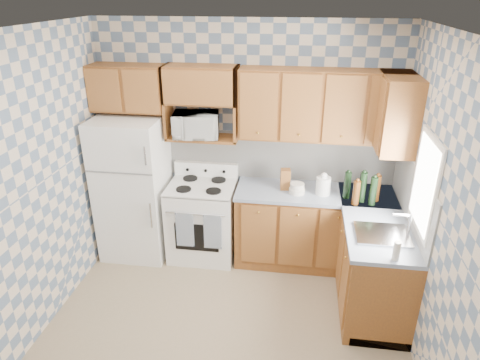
# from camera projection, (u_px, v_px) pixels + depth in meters

# --- Properties ---
(floor) EXTENTS (3.40, 3.40, 0.00)m
(floor) POSITION_uv_depth(u_px,v_px,m) (223.00, 332.00, 4.04)
(floor) COLOR #8D7B5C
(floor) RESTS_ON ground
(back_wall) EXTENTS (3.40, 0.02, 2.70)m
(back_wall) POSITION_uv_depth(u_px,v_px,m) (246.00, 142.00, 4.93)
(back_wall) COLOR slate
(back_wall) RESTS_ON ground
(right_wall) EXTENTS (0.02, 3.20, 2.70)m
(right_wall) POSITION_uv_depth(u_px,v_px,m) (439.00, 221.00, 3.26)
(right_wall) COLOR slate
(right_wall) RESTS_ON ground
(backsplash_back) EXTENTS (2.60, 0.02, 0.56)m
(backsplash_back) POSITION_uv_depth(u_px,v_px,m) (280.00, 156.00, 4.93)
(backsplash_back) COLOR silver
(backsplash_back) RESTS_ON back_wall
(backsplash_right) EXTENTS (0.02, 1.60, 0.56)m
(backsplash_right) POSITION_uv_depth(u_px,v_px,m) (412.00, 193.00, 4.05)
(backsplash_right) COLOR silver
(backsplash_right) RESTS_ON right_wall
(refrigerator) EXTENTS (0.75, 0.70, 1.68)m
(refrigerator) POSITION_uv_depth(u_px,v_px,m) (134.00, 188.00, 4.99)
(refrigerator) COLOR white
(refrigerator) RESTS_ON floor
(stove_body) EXTENTS (0.76, 0.65, 0.90)m
(stove_body) POSITION_uv_depth(u_px,v_px,m) (203.00, 221.00, 5.07)
(stove_body) COLOR white
(stove_body) RESTS_ON floor
(cooktop) EXTENTS (0.76, 0.65, 0.02)m
(cooktop) POSITION_uv_depth(u_px,v_px,m) (202.00, 186.00, 4.88)
(cooktop) COLOR silver
(cooktop) RESTS_ON stove_body
(backguard) EXTENTS (0.76, 0.08, 0.17)m
(backguard) POSITION_uv_depth(u_px,v_px,m) (206.00, 169.00, 5.09)
(backguard) COLOR white
(backguard) RESTS_ON cooktop
(dish_towel_left) EXTENTS (0.20, 0.02, 0.41)m
(dish_towel_left) POSITION_uv_depth(u_px,v_px,m) (185.00, 230.00, 4.74)
(dish_towel_left) COLOR navy
(dish_towel_left) RESTS_ON stove_body
(dish_towel_right) EXTENTS (0.20, 0.02, 0.41)m
(dish_towel_right) POSITION_uv_depth(u_px,v_px,m) (213.00, 232.00, 4.70)
(dish_towel_right) COLOR navy
(dish_towel_right) RESTS_ON stove_body
(base_cabinets_back) EXTENTS (1.75, 0.60, 0.88)m
(base_cabinets_back) POSITION_uv_depth(u_px,v_px,m) (313.00, 228.00, 4.93)
(base_cabinets_back) COLOR brown
(base_cabinets_back) RESTS_ON floor
(base_cabinets_right) EXTENTS (0.60, 1.60, 0.88)m
(base_cabinets_right) POSITION_uv_depth(u_px,v_px,m) (370.00, 257.00, 4.40)
(base_cabinets_right) COLOR brown
(base_cabinets_right) RESTS_ON floor
(countertop_back) EXTENTS (1.77, 0.63, 0.04)m
(countertop_back) POSITION_uv_depth(u_px,v_px,m) (316.00, 193.00, 4.73)
(countertop_back) COLOR gray
(countertop_back) RESTS_ON base_cabinets_back
(countertop_right) EXTENTS (0.63, 1.60, 0.04)m
(countertop_right) POSITION_uv_depth(u_px,v_px,m) (376.00, 218.00, 4.21)
(countertop_right) COLOR gray
(countertop_right) RESTS_ON base_cabinets_right
(upper_cabinets_back) EXTENTS (1.75, 0.33, 0.74)m
(upper_cabinets_back) POSITION_uv_depth(u_px,v_px,m) (323.00, 105.00, 4.47)
(upper_cabinets_back) COLOR brown
(upper_cabinets_back) RESTS_ON back_wall
(upper_cabinets_fridge) EXTENTS (0.82, 0.33, 0.50)m
(upper_cabinets_fridge) POSITION_uv_depth(u_px,v_px,m) (128.00, 88.00, 4.69)
(upper_cabinets_fridge) COLOR brown
(upper_cabinets_fridge) RESTS_ON back_wall
(upper_cabinets_right) EXTENTS (0.33, 0.70, 0.74)m
(upper_cabinets_right) POSITION_uv_depth(u_px,v_px,m) (396.00, 113.00, 4.21)
(upper_cabinets_right) COLOR brown
(upper_cabinets_right) RESTS_ON right_wall
(microwave_shelf) EXTENTS (0.80, 0.33, 0.03)m
(microwave_shelf) POSITION_uv_depth(u_px,v_px,m) (203.00, 138.00, 4.81)
(microwave_shelf) COLOR brown
(microwave_shelf) RESTS_ON back_wall
(microwave) EXTENTS (0.54, 0.40, 0.27)m
(microwave) POSITION_uv_depth(u_px,v_px,m) (196.00, 125.00, 4.72)
(microwave) COLOR white
(microwave) RESTS_ON microwave_shelf
(sink) EXTENTS (0.48, 0.40, 0.03)m
(sink) POSITION_uv_depth(u_px,v_px,m) (382.00, 235.00, 3.88)
(sink) COLOR #B7B7BC
(sink) RESTS_ON countertop_right
(window) EXTENTS (0.02, 0.66, 0.86)m
(window) POSITION_uv_depth(u_px,v_px,m) (425.00, 184.00, 3.63)
(window) COLOR white
(window) RESTS_ON right_wall
(bottle_0) EXTENTS (0.07, 0.07, 0.33)m
(bottle_0) POSITION_uv_depth(u_px,v_px,m) (363.00, 187.00, 4.44)
(bottle_0) COLOR black
(bottle_0) RESTS_ON countertop_back
(bottle_1) EXTENTS (0.07, 0.07, 0.31)m
(bottle_1) POSITION_uv_depth(u_px,v_px,m) (373.00, 191.00, 4.37)
(bottle_1) COLOR black
(bottle_1) RESTS_ON countertop_back
(bottle_2) EXTENTS (0.07, 0.07, 0.28)m
(bottle_2) POSITION_uv_depth(u_px,v_px,m) (377.00, 188.00, 4.46)
(bottle_2) COLOR #4D280E
(bottle_2) RESTS_ON countertop_back
(bottle_3) EXTENTS (0.07, 0.07, 0.26)m
(bottle_3) POSITION_uv_depth(u_px,v_px,m) (356.00, 193.00, 4.39)
(bottle_3) COLOR #4D280E
(bottle_3) RESTS_ON countertop_back
(bottle_4) EXTENTS (0.07, 0.07, 0.29)m
(bottle_4) POSITION_uv_depth(u_px,v_px,m) (347.00, 185.00, 4.52)
(bottle_4) COLOR black
(bottle_4) RESTS_ON countertop_back
(knife_block) EXTENTS (0.12, 0.12, 0.23)m
(knife_block) POSITION_uv_depth(u_px,v_px,m) (285.00, 179.00, 4.73)
(knife_block) COLOR brown
(knife_block) RESTS_ON countertop_back
(electric_kettle) EXTENTS (0.16, 0.16, 0.20)m
(electric_kettle) POSITION_uv_depth(u_px,v_px,m) (323.00, 186.00, 4.62)
(electric_kettle) COLOR white
(electric_kettle) RESTS_ON countertop_back
(food_containers) EXTENTS (0.17, 0.17, 0.12)m
(food_containers) POSITION_uv_depth(u_px,v_px,m) (297.00, 188.00, 4.66)
(food_containers) COLOR silver
(food_containers) RESTS_ON countertop_back
(soap_bottle) EXTENTS (0.06, 0.06, 0.17)m
(soap_bottle) POSITION_uv_depth(u_px,v_px,m) (397.00, 251.00, 3.51)
(soap_bottle) COLOR silver
(soap_bottle) RESTS_ON countertop_right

